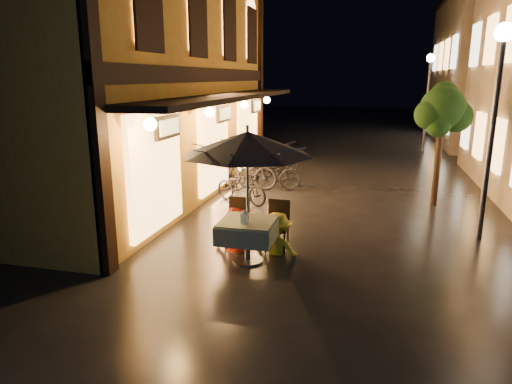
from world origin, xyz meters
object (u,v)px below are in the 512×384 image
(cafe_table, at_px, (248,231))
(person_orange, at_px, (233,208))
(patio_umbrella, at_px, (247,144))
(person_yellow, at_px, (278,214))
(streetlamp_near, at_px, (497,95))
(table_lantern, at_px, (244,216))
(bicycle_0, at_px, (241,187))

(cafe_table, bearing_deg, person_orange, 126.89)
(patio_umbrella, distance_m, person_orange, 1.54)
(cafe_table, relative_size, person_yellow, 0.65)
(streetlamp_near, relative_size, table_lantern, 16.92)
(table_lantern, relative_size, person_orange, 0.16)
(patio_umbrella, height_order, person_orange, patio_umbrella)
(streetlamp_near, xyz_separation_m, table_lantern, (-4.31, -2.51, -2.00))
(patio_umbrella, xyz_separation_m, person_orange, (-0.45, 0.60, -1.35))
(cafe_table, xyz_separation_m, person_yellow, (0.42, 0.57, 0.17))
(cafe_table, relative_size, person_orange, 0.62)
(patio_umbrella, relative_size, person_orange, 1.54)
(cafe_table, bearing_deg, patio_umbrella, -165.96)
(patio_umbrella, height_order, table_lantern, patio_umbrella)
(cafe_table, xyz_separation_m, patio_umbrella, (-0.00, -0.00, 1.56))
(patio_umbrella, height_order, person_yellow, patio_umbrella)
(cafe_table, xyz_separation_m, bicycle_0, (-1.21, 3.78, -0.15))
(person_orange, bearing_deg, person_yellow, 176.45)
(table_lantern, bearing_deg, person_orange, 119.16)
(cafe_table, distance_m, person_orange, 0.78)
(bicycle_0, bearing_deg, patio_umbrella, -138.19)
(person_yellow, bearing_deg, patio_umbrella, 55.16)
(streetlamp_near, relative_size, person_yellow, 2.78)
(table_lantern, height_order, person_orange, person_orange)
(person_orange, relative_size, person_yellow, 1.05)
(person_yellow, bearing_deg, streetlamp_near, -154.22)
(person_yellow, bearing_deg, cafe_table, 55.16)
(table_lantern, height_order, person_yellow, person_yellow)
(person_yellow, bearing_deg, bicycle_0, -61.24)
(person_orange, bearing_deg, streetlamp_near, -162.09)
(person_yellow, relative_size, bicycle_0, 0.92)
(streetlamp_near, xyz_separation_m, patio_umbrella, (-4.31, -2.30, -0.77))
(table_lantern, bearing_deg, streetlamp_near, 30.22)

